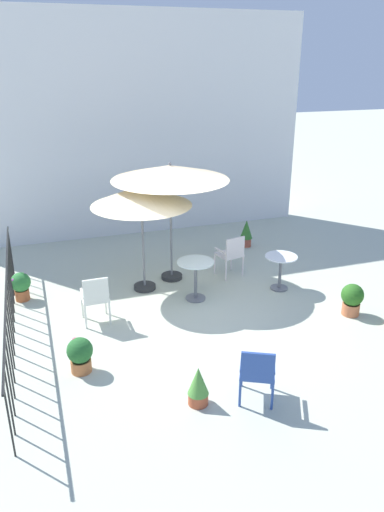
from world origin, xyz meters
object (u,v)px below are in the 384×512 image
patio_umbrella_1 (170,174)px  potted_plant_1 (198,386)px  cafe_table_1 (196,273)px  potted_plant_5 (352,298)px  patio_chair_2 (257,370)px  patio_umbrella_0 (141,197)px  potted_plant_2 (21,285)px  patio_chair_0 (231,253)px  patio_chair_1 (95,296)px  potted_plant_4 (246,232)px  cafe_table_0 (281,266)px  potted_plant_3 (80,354)px

patio_umbrella_1 → potted_plant_1: (-0.82, -4.00, -1.95)m
cafe_table_1 → potted_plant_5: size_ratio=1.32×
cafe_table_1 → patio_chair_2: size_ratio=0.92×
potted_plant_5 → patio_umbrella_0: bearing=145.8°
potted_plant_2 → patio_chair_0: bearing=-3.8°
patio_chair_2 → potted_plant_2: size_ratio=1.52×
patio_chair_0 → patio_chair_2: patio_chair_0 is taller
patio_chair_0 → potted_plant_5: (1.41, -2.24, -0.22)m
patio_chair_1 → potted_plant_5: bearing=-14.7°
potted_plant_4 → patio_umbrella_1: bearing=-151.5°
patio_umbrella_1 → potted_plant_5: 4.13m
cafe_table_1 → potted_plant_2: (-3.17, 1.03, -0.23)m
potted_plant_1 → potted_plant_4: 6.08m
cafe_table_0 → potted_plant_3: cafe_table_0 is taller
cafe_table_1 → patio_chair_0: size_ratio=0.86×
patio_chair_0 → potted_plant_2: (-4.22, 0.28, -0.23)m
patio_chair_2 → cafe_table_0: bearing=57.0°
patio_umbrella_0 → cafe_table_1: patio_umbrella_0 is taller
patio_umbrella_0 → potted_plant_4: 3.66m
patio_umbrella_1 → potted_plant_4: size_ratio=3.68×
cafe_table_1 → patio_umbrella_0: bearing=137.6°
cafe_table_1 → patio_umbrella_1: bearing=98.7°
patio_umbrella_0 → cafe_table_1: (0.82, -0.75, -1.37)m
patio_umbrella_1 → cafe_table_0: patio_umbrella_1 is taller
patio_umbrella_1 → patio_umbrella_0: bearing=-154.9°
patio_umbrella_0 → potted_plant_1: 4.03m
patio_umbrella_0 → patio_chair_0: (1.88, 0.00, -1.37)m
potted_plant_1 → potted_plant_2: size_ratio=1.02×
potted_plant_2 → potted_plant_5: 6.16m
patio_umbrella_1 → potted_plant_3: (-2.22, -2.74, -1.94)m
cafe_table_1 → patio_chair_2: 3.15m
cafe_table_1 → potted_plant_5: (2.46, -1.48, -0.22)m
patio_chair_0 → potted_plant_4: 1.88m
patio_umbrella_0 → patio_chair_0: patio_umbrella_0 is taller
patio_umbrella_0 → potted_plant_3: (-1.56, -2.43, -1.61)m
potted_plant_1 → potted_plant_5: size_ratio=0.96×
patio_chair_0 → patio_umbrella_1: bearing=165.7°
patio_umbrella_1 → patio_chair_2: patio_umbrella_1 is taller
cafe_table_0 → potted_plant_1: cafe_table_0 is taller
potted_plant_5 → cafe_table_0: bearing=117.6°
potted_plant_1 → patio_chair_0: bearing=61.2°
cafe_table_0 → patio_chair_2: patio_chair_2 is taller
cafe_table_0 → patio_chair_1: bearing=-176.7°
patio_umbrella_1 → cafe_table_1: bearing=-81.3°
potted_plant_2 → potted_plant_4: size_ratio=0.84×
patio_umbrella_1 → patio_chair_1: (-1.78, -1.39, -1.71)m
patio_umbrella_0 → potted_plant_3: patio_umbrella_0 is taller
cafe_table_1 → patio_chair_1: size_ratio=0.87×
potted_plant_3 → potted_plant_5: (4.84, 0.20, 0.02)m
patio_chair_1 → patio_chair_0: bearing=19.9°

